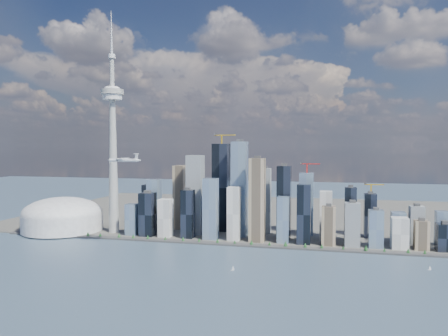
% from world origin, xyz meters
% --- Properties ---
extents(ground, '(4000.00, 4000.00, 0.00)m').
position_xyz_m(ground, '(0.00, 0.00, 0.00)').
color(ground, '#35455D').
rests_on(ground, ground).
extents(seawall, '(1100.00, 22.00, 4.00)m').
position_xyz_m(seawall, '(0.00, 250.00, 2.00)').
color(seawall, '#383838').
rests_on(seawall, ground).
extents(land, '(1400.00, 900.00, 3.00)m').
position_xyz_m(land, '(0.00, 700.00, 1.50)').
color(land, '#4C4C47').
rests_on(land, ground).
extents(shoreline_trees, '(960.53, 7.20, 8.80)m').
position_xyz_m(shoreline_trees, '(0.00, 250.00, 8.78)').
color(shoreline_trees, '#3F2D1E').
rests_on(shoreline_trees, seawall).
extents(skyscraper_cluster, '(736.00, 142.00, 249.55)m').
position_xyz_m(skyscraper_cluster, '(59.62, 336.82, 77.26)').
color(skyscraper_cluster, black).
rests_on(skyscraper_cluster, land).
extents(needle_tower, '(56.00, 56.00, 550.50)m').
position_xyz_m(needle_tower, '(-300.00, 310.00, 235.84)').
color(needle_tower, '#999994').
rests_on(needle_tower, land).
extents(dome_stadium, '(200.00, 200.00, 86.00)m').
position_xyz_m(dome_stadium, '(-440.00, 300.00, 39.44)').
color(dome_stadium, '#BBBBBB').
rests_on(dome_stadium, land).
extents(airplane, '(71.11, 62.99, 17.33)m').
position_xyz_m(airplane, '(-186.22, 141.08, 192.76)').
color(airplane, silver).
rests_on(airplane, ground).
extents(sailboat_west, '(6.80, 2.81, 9.39)m').
position_xyz_m(sailboat_west, '(62.41, 59.63, 3.01)').
color(sailboat_west, silver).
rests_on(sailboat_west, ground).
extents(sailboat_east, '(6.23, 3.54, 8.80)m').
position_xyz_m(sailboat_east, '(403.96, 144.32, 2.82)').
color(sailboat_east, silver).
rests_on(sailboat_east, ground).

